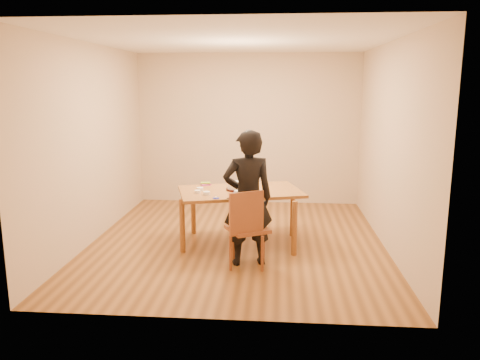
# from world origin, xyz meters

# --- Properties ---
(room_shell) EXTENTS (4.00, 4.50, 2.70)m
(room_shell) POSITION_xyz_m (0.00, 0.34, 1.35)
(room_shell) COLOR brown
(room_shell) RESTS_ON ground
(dining_table) EXTENTS (1.80, 1.35, 0.04)m
(dining_table) POSITION_xyz_m (0.05, -0.10, 0.73)
(dining_table) COLOR brown
(dining_table) RESTS_ON floor
(dining_chair) EXTENTS (0.59, 0.59, 0.04)m
(dining_chair) POSITION_xyz_m (0.20, -0.88, 0.45)
(dining_chair) COLOR brown
(dining_chair) RESTS_ON floor
(cake_plate) EXTENTS (0.28, 0.28, 0.02)m
(cake_plate) POSITION_xyz_m (-0.01, -0.10, 0.76)
(cake_plate) COLOR #AA0B12
(cake_plate) RESTS_ON dining_table
(cake) EXTENTS (0.23, 0.23, 0.07)m
(cake) POSITION_xyz_m (-0.01, -0.10, 0.81)
(cake) COLOR white
(cake) RESTS_ON cake_plate
(frosting_dome) EXTENTS (0.23, 0.23, 0.03)m
(frosting_dome) POSITION_xyz_m (-0.01, -0.10, 0.86)
(frosting_dome) COLOR white
(frosting_dome) RESTS_ON cake
(frosting_tub) EXTENTS (0.09, 0.09, 0.08)m
(frosting_tub) POSITION_xyz_m (0.04, -0.47, 0.79)
(frosting_tub) COLOR white
(frosting_tub) RESTS_ON dining_table
(frosting_lid) EXTENTS (0.08, 0.08, 0.01)m
(frosting_lid) POSITION_xyz_m (-0.21, -0.60, 0.75)
(frosting_lid) COLOR #181C9C
(frosting_lid) RESTS_ON dining_table
(frosting_dollop) EXTENTS (0.04, 0.04, 0.02)m
(frosting_dollop) POSITION_xyz_m (-0.21, -0.60, 0.77)
(frosting_dollop) COLOR white
(frosting_dollop) RESTS_ON frosting_lid
(ramekin_green) EXTENTS (0.09, 0.09, 0.04)m
(ramekin_green) POSITION_xyz_m (-0.36, -0.41, 0.77)
(ramekin_green) COLOR white
(ramekin_green) RESTS_ON dining_table
(ramekin_yellow) EXTENTS (0.09, 0.09, 0.04)m
(ramekin_yellow) POSITION_xyz_m (-0.49, -0.18, 0.77)
(ramekin_yellow) COLOR white
(ramekin_yellow) RESTS_ON dining_table
(ramekin_multi) EXTENTS (0.08, 0.08, 0.04)m
(ramekin_multi) POSITION_xyz_m (-0.49, -0.32, 0.77)
(ramekin_multi) COLOR white
(ramekin_multi) RESTS_ON dining_table
(candy_box_pink) EXTENTS (0.15, 0.12, 0.02)m
(candy_box_pink) POSITION_xyz_m (-0.46, 0.18, 0.76)
(candy_box_pink) COLOR #D8329B
(candy_box_pink) RESTS_ON dining_table
(candy_box_green) EXTENTS (0.15, 0.09, 0.02)m
(candy_box_green) POSITION_xyz_m (-0.47, 0.18, 0.78)
(candy_box_green) COLOR green
(candy_box_green) RESTS_ON candy_box_pink
(spatula) EXTENTS (0.14, 0.07, 0.01)m
(spatula) POSITION_xyz_m (-0.01, -0.56, 0.75)
(spatula) COLOR black
(spatula) RESTS_ON dining_table
(person) EXTENTS (0.67, 0.52, 1.64)m
(person) POSITION_xyz_m (0.20, -0.83, 0.82)
(person) COLOR black
(person) RESTS_ON floor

